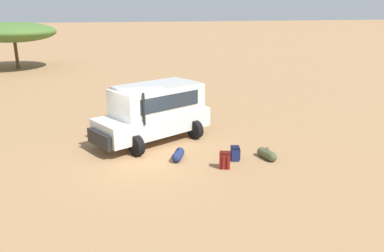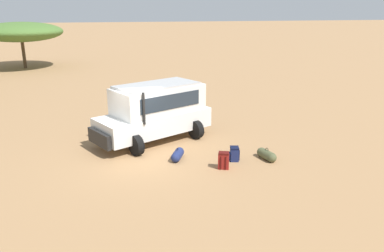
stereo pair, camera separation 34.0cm
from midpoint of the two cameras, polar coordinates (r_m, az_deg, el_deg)
The scene contains 7 objects.
ground_plane at distance 14.56m, azimuth -9.04°, elevation -4.72°, with size 320.00×320.00×0.00m, color #9E754C.
safari_vehicle at distance 15.96m, azimuth -6.25°, elevation 2.27°, with size 5.37×3.88×2.44m.
backpack_beside_front_wheel at distance 14.10m, azimuth 5.83°, elevation -4.20°, with size 0.46×0.44×0.53m.
backpack_cluster_center at distance 13.36m, azimuth 4.28°, elevation -5.22°, with size 0.45×0.43×0.62m.
duffel_bag_low_black_case at distance 14.44m, azimuth 10.68°, elevation -4.24°, with size 0.48×0.98×0.46m.
duffel_bag_soft_canvas at distance 14.15m, azimuth -2.80°, elevation -4.41°, with size 0.63×0.92×0.45m.
acacia_tree_centre_back at distance 39.49m, azimuth -25.80°, elevation 12.76°, with size 7.62×8.14×4.31m.
Camera 1 is at (-1.75, -13.37, 5.42)m, focal length 35.00 mm.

